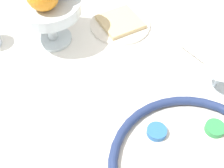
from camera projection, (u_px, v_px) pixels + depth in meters
name	position (u px, v px, depth m)	size (l,w,h in m)	color
fruit_stand	(48.00, 10.00, 0.78)	(0.17, 0.17, 0.13)	silver
bread_plate	(120.00, 23.00, 0.89)	(0.17, 0.17, 0.02)	silver
napkin_roll	(208.00, 56.00, 0.79)	(0.17, 0.04, 0.04)	white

